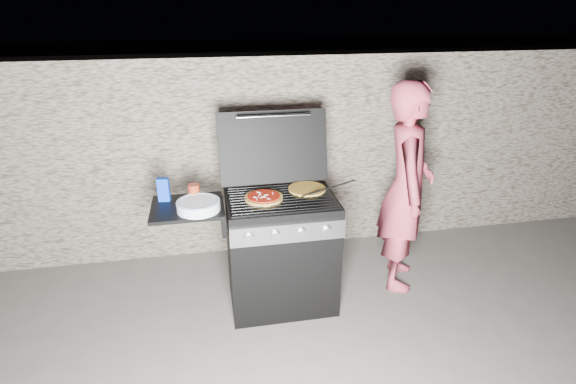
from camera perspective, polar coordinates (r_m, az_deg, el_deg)
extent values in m
plane|color=#625C56|center=(3.72, -0.78, -13.61)|extent=(50.00, 50.00, 0.00)
cube|color=gray|center=(4.23, -3.32, 4.89)|extent=(8.00, 0.35, 1.80)
cylinder|color=gold|center=(3.38, 2.43, 0.40)|extent=(0.36, 0.36, 0.02)
cylinder|color=maroon|center=(3.26, -11.83, -0.09)|extent=(0.10, 0.10, 0.13)
cube|color=#0A37B9|center=(3.31, -15.52, 0.29)|extent=(0.09, 0.06, 0.17)
cylinder|color=white|center=(3.13, -11.31, -1.70)|extent=(0.37, 0.37, 0.07)
imported|color=#B03C4E|center=(3.69, 14.79, 0.49)|extent=(0.59, 0.72, 1.70)
cylinder|color=black|center=(3.31, 5.18, 0.45)|extent=(0.42, 0.07, 0.09)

